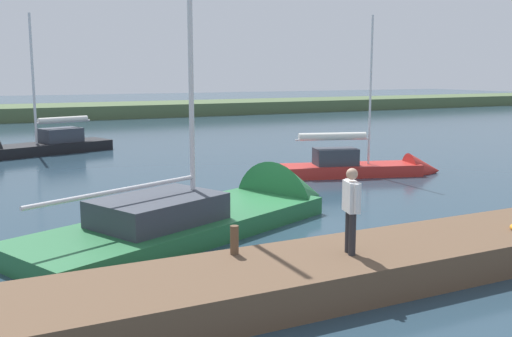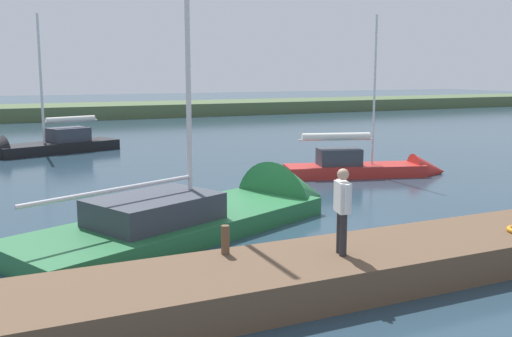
# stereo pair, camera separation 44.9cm
# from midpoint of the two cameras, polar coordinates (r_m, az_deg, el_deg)

# --- Properties ---
(ground_plane) EXTENTS (200.00, 200.00, 0.00)m
(ground_plane) POSITION_cam_midpoint_polar(r_m,az_deg,el_deg) (17.87, 2.76, -4.32)
(ground_plane) COLOR #263D4C
(far_shoreline) EXTENTS (180.00, 8.00, 2.40)m
(far_shoreline) POSITION_cam_midpoint_polar(r_m,az_deg,el_deg) (57.74, -17.12, 4.69)
(far_shoreline) COLOR #4C603D
(far_shoreline) RESTS_ON ground_plane
(dock_pier) EXTENTS (25.19, 2.44, 0.70)m
(dock_pier) POSITION_cam_midpoint_polar(r_m,az_deg,el_deg) (13.01, 15.36, -8.28)
(dock_pier) COLOR brown
(dock_pier) RESTS_ON ground_plane
(mooring_post_near) EXTENTS (0.17, 0.17, 0.57)m
(mooring_post_near) POSITION_cam_midpoint_polar(r_m,az_deg,el_deg) (11.57, -1.86, -6.87)
(mooring_post_near) COLOR brown
(mooring_post_near) RESTS_ON dock_pier
(sailboat_far_left) EXTENTS (11.13, 6.97, 10.92)m
(sailboat_far_left) POSITION_cam_midpoint_polar(r_m,az_deg,el_deg) (17.07, -1.22, -4.50)
(sailboat_far_left) COLOR #236638
(sailboat_far_left) RESTS_ON ground_plane
(sailboat_inner_slip) EXTENTS (6.89, 3.40, 7.10)m
(sailboat_inner_slip) POSITION_cam_midpoint_polar(r_m,az_deg,el_deg) (24.79, 11.81, -0.15)
(sailboat_inner_slip) COLOR #B22823
(sailboat_inner_slip) RESTS_ON ground_plane
(sailboat_mid_channel) EXTENTS (7.96, 4.28, 8.02)m
(sailboat_mid_channel) POSITION_cam_midpoint_polar(r_m,az_deg,el_deg) (32.42, -20.16, 1.65)
(sailboat_mid_channel) COLOR black
(sailboat_mid_channel) RESTS_ON ground_plane
(person_on_dock) EXTENTS (0.34, 0.62, 1.69)m
(person_on_dock) POSITION_cam_midpoint_polar(r_m,az_deg,el_deg) (11.52, 9.42, -3.52)
(person_on_dock) COLOR #28282D
(person_on_dock) RESTS_ON dock_pier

